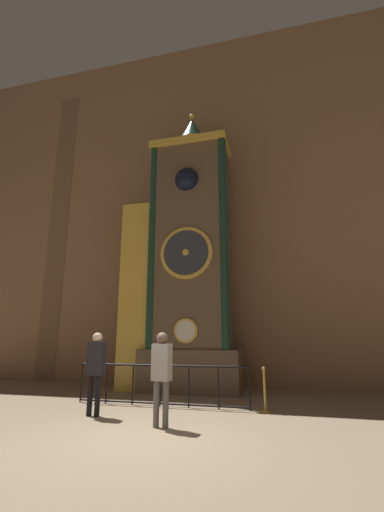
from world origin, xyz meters
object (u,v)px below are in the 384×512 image
at_px(clock_tower, 182,262).
at_px(visitor_near, 96,365).
at_px(stanchion_post, 265,397).
at_px(visitor_far, 162,369).

height_order(clock_tower, visitor_near, clock_tower).
relative_size(clock_tower, stanchion_post, 10.13).
xyz_separation_m(visitor_near, visitor_far, (1.68, -0.53, 0.00)).
distance_m(clock_tower, visitor_near, 4.92).
bearing_deg(visitor_far, clock_tower, 107.86).
height_order(clock_tower, stanchion_post, clock_tower).
bearing_deg(visitor_near, stanchion_post, 16.80).
bearing_deg(visitor_near, clock_tower, 73.76).
relative_size(visitor_far, stanchion_post, 1.77).
height_order(visitor_near, stanchion_post, visitor_near).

